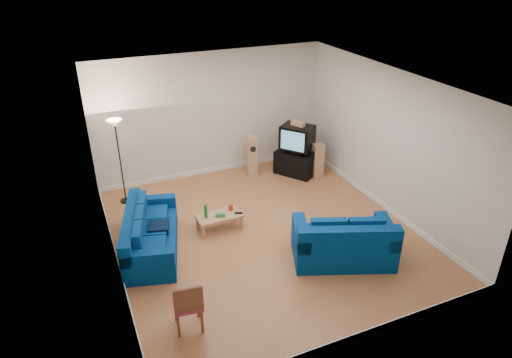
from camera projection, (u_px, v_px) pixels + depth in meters
name	position (u px, v px, depth m)	size (l,w,h in m)	color
room	(264.00, 167.00, 8.96)	(6.01, 6.51, 3.21)	#97532E
sofa_three_seat	(149.00, 237.00, 8.98)	(1.49, 2.37, 0.85)	navy
sofa_loveseat	(344.00, 244.00, 8.68)	(2.14, 1.67, 0.94)	navy
coffee_table	(219.00, 217.00, 9.67)	(0.96, 0.50, 0.35)	tan
bottle	(206.00, 211.00, 9.50)	(0.07, 0.07, 0.31)	#197233
tissue_box	(220.00, 215.00, 9.59)	(0.20, 0.11, 0.08)	green
red_canister	(231.00, 207.00, 9.80)	(0.10, 0.10, 0.14)	red
remote	(239.00, 213.00, 9.71)	(0.17, 0.05, 0.02)	black
tv_stand	(295.00, 163.00, 12.05)	(1.01, 0.56, 0.62)	black
av_receiver	(296.00, 150.00, 11.89)	(0.45, 0.37, 0.11)	black
television	(297.00, 137.00, 11.74)	(0.96, 0.99, 0.62)	black
centre_speaker	(298.00, 123.00, 11.59)	(0.36, 0.14, 0.13)	tan
speaker_left	(252.00, 156.00, 11.94)	(0.31, 0.37, 1.06)	tan
speaker_right	(318.00, 160.00, 11.85)	(0.29, 0.23, 0.91)	tan
floor_lamp	(116.00, 135.00, 10.10)	(0.35, 0.35, 2.05)	black
dining_chair	(188.00, 304.00, 7.01)	(0.50, 0.50, 0.93)	brown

